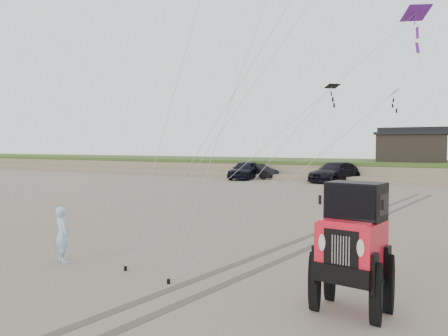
{
  "coord_description": "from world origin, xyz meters",
  "views": [
    {
      "loc": [
        6.11,
        -9.17,
        3.32
      ],
      "look_at": [
        -0.47,
        3.0,
        2.6
      ],
      "focal_mm": 35.0,
      "sensor_mm": 36.0,
      "label": 1
    }
  ],
  "objects": [
    {
      "name": "truck_a",
      "position": [
        -12.35,
        29.33,
        0.9
      ],
      "size": [
        2.57,
        5.43,
        1.79
      ],
      "primitive_type": "imported",
      "rotation": [
        0.0,
        0.0,
        0.09
      ],
      "color": "black",
      "rests_on": "ground"
    },
    {
      "name": "man",
      "position": [
        -3.74,
        -0.6,
        0.79
      ],
      "size": [
        0.68,
        0.56,
        1.59
      ],
      "primitive_type": "imported",
      "rotation": [
        0.0,
        0.0,
        2.77
      ],
      "color": "#8BC7D8",
      "rests_on": "ground"
    },
    {
      "name": "tire_tracks",
      "position": [
        2.0,
        8.0,
        0.0
      ],
      "size": [
        5.22,
        29.74,
        0.01
      ],
      "color": "#4C443D",
      "rests_on": "ground"
    },
    {
      "name": "truck_c",
      "position": [
        -3.76,
        30.13,
        0.9
      ],
      "size": [
        4.22,
        6.66,
        1.8
      ],
      "primitive_type": "imported",
      "rotation": [
        0.0,
        0.0,
        -0.3
      ],
      "color": "black",
      "rests_on": "ground"
    },
    {
      "name": "dune_ridge",
      "position": [
        0.0,
        37.5,
        0.82
      ],
      "size": [
        160.0,
        14.25,
        1.73
      ],
      "color": "#7A6B54",
      "rests_on": "ground"
    },
    {
      "name": "jeep",
      "position": [
        4.28,
        -0.49,
        1.04
      ],
      "size": [
        3.22,
        5.86,
        2.07
      ],
      "primitive_type": null,
      "rotation": [
        0.0,
        0.0,
        -0.15
      ],
      "color": "red",
      "rests_on": "ground"
    },
    {
      "name": "stake_main",
      "position": [
        -1.61,
        -0.38,
        0.06
      ],
      "size": [
        0.08,
        0.08,
        0.12
      ],
      "primitive_type": "cylinder",
      "color": "black",
      "rests_on": "ground"
    },
    {
      "name": "cabin",
      "position": [
        2.0,
        37.0,
        3.24
      ],
      "size": [
        6.4,
        5.4,
        3.35
      ],
      "color": "black",
      "rests_on": "dune_ridge"
    },
    {
      "name": "ground",
      "position": [
        0.0,
        0.0,
        0.0
      ],
      "size": [
        160.0,
        160.0,
        0.0
      ],
      "primitive_type": "plane",
      "color": "#6B6054",
      "rests_on": "ground"
    },
    {
      "name": "stake_aux",
      "position": [
        0.04,
        -0.74,
        0.06
      ],
      "size": [
        0.08,
        0.08,
        0.12
      ],
      "primitive_type": "cylinder",
      "color": "black",
      "rests_on": "ground"
    },
    {
      "name": "truck_b",
      "position": [
        -11.6,
        30.72,
        0.72
      ],
      "size": [
        4.63,
        2.82,
        1.44
      ],
      "primitive_type": "imported",
      "rotation": [
        0.0,
        0.0,
        1.25
      ],
      "color": "black",
      "rests_on": "ground"
    }
  ]
}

